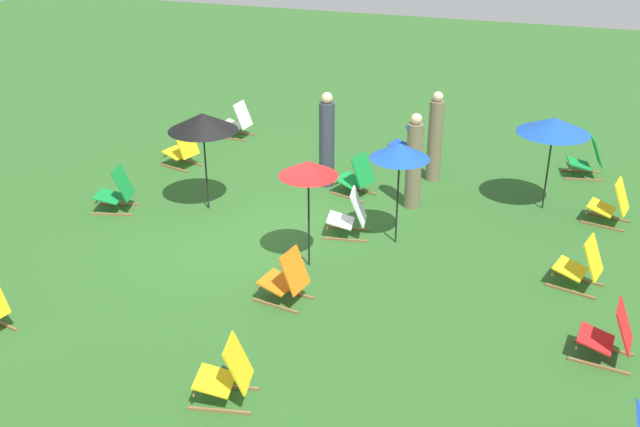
# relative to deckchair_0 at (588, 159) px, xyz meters

# --- Properties ---
(ground_plane) EXTENTS (40.00, 40.00, 0.00)m
(ground_plane) POSITION_rel_deckchair_0_xyz_m (4.38, -5.39, -0.37)
(ground_plane) COLOR #2D6026
(deckchair_0) EXTENTS (0.61, 0.83, 0.83)m
(deckchair_0) POSITION_rel_deckchair_0_xyz_m (0.00, 0.00, 0.00)
(deckchair_0) COLOR olive
(deckchair_0) RESTS_ON ground
(deckchair_1) EXTENTS (0.66, 0.86, 0.83)m
(deckchair_1) POSITION_rel_deckchair_0_xyz_m (4.58, -0.02, 0.00)
(deckchair_1) COLOR olive
(deckchair_1) RESTS_ON ground
(deckchair_2) EXTENTS (0.66, 0.86, 0.83)m
(deckchair_2) POSITION_rel_deckchair_0_xyz_m (2.13, -7.98, 0.00)
(deckchair_2) COLOR olive
(deckchair_2) RESTS_ON ground
(deckchair_3) EXTENTS (0.69, 0.87, 0.83)m
(deckchair_3) POSITION_rel_deckchair_0_xyz_m (2.39, -4.14, 0.00)
(deckchair_3) COLOR olive
(deckchair_3) RESTS_ON ground
(deckchair_4) EXTENTS (0.59, 0.83, 0.83)m
(deckchair_4) POSITION_rel_deckchair_0_xyz_m (4.04, -3.78, 0.00)
(deckchair_4) COLOR olive
(deckchair_4) RESTS_ON ground
(deckchair_7) EXTENTS (0.57, 0.81, 0.83)m
(deckchair_7) POSITION_rel_deckchair_0_xyz_m (6.33, 0.35, 0.00)
(deckchair_7) COLOR olive
(deckchair_7) RESTS_ON ground
(deckchair_8) EXTENTS (0.64, 0.85, 0.83)m
(deckchair_8) POSITION_rel_deckchair_0_xyz_m (2.14, 0.42, 0.00)
(deckchair_8) COLOR olive
(deckchair_8) RESTS_ON ground
(deckchair_9) EXTENTS (0.60, 0.83, 0.83)m
(deckchair_9) POSITION_rel_deckchair_0_xyz_m (6.35, -4.04, 0.00)
(deckchair_9) COLOR olive
(deckchair_9) RESTS_ON ground
(deckchair_10) EXTENTS (0.66, 0.86, 0.83)m
(deckchair_10) POSITION_rel_deckchair_0_xyz_m (4.44, -8.07, 0.00)
(deckchair_10) COLOR olive
(deckchair_10) RESTS_ON ground
(deckchair_11) EXTENTS (0.61, 0.83, 0.83)m
(deckchair_11) POSITION_rel_deckchair_0_xyz_m (0.22, -3.64, 0.00)
(deckchair_11) COLOR olive
(deckchair_11) RESTS_ON ground
(deckchair_12) EXTENTS (0.53, 0.79, 0.83)m
(deckchair_12) POSITION_rel_deckchair_0_xyz_m (0.10, -7.64, 0.00)
(deckchair_12) COLOR olive
(deckchair_12) RESTS_ON ground
(deckchair_13) EXTENTS (0.62, 0.84, 0.83)m
(deckchair_13) POSITION_rel_deckchair_0_xyz_m (8.62, -3.90, 0.00)
(deckchair_13) COLOR olive
(deckchair_13) RESTS_ON ground
(umbrella_0) EXTENTS (0.97, 0.97, 1.76)m
(umbrella_0) POSITION_rel_deckchair_0_xyz_m (4.03, -2.97, 1.26)
(umbrella_0) COLOR black
(umbrella_0) RESTS_ON ground
(umbrella_1) EXTENTS (0.91, 0.91, 1.76)m
(umbrella_1) POSITION_rel_deckchair_0_xyz_m (5.23, -4.09, 1.27)
(umbrella_1) COLOR black
(umbrella_1) RESTS_ON ground
(umbrella_2) EXTENTS (1.24, 1.24, 1.82)m
(umbrella_2) POSITION_rel_deckchair_0_xyz_m (3.83, -6.55, 1.29)
(umbrella_2) COLOR black
(umbrella_2) RESTS_ON ground
(umbrella_3) EXTENTS (1.28, 1.28, 1.74)m
(umbrella_3) POSITION_rel_deckchair_0_xyz_m (1.85, -0.72, 1.23)
(umbrella_3) COLOR black
(umbrella_3) RESTS_ON ground
(person_0) EXTENTS (0.35, 0.35, 1.82)m
(person_0) POSITION_rel_deckchair_0_xyz_m (1.16, -2.91, 0.50)
(person_0) COLOR #72664C
(person_0) RESTS_ON ground
(person_1) EXTENTS (0.34, 0.34, 1.88)m
(person_1) POSITION_rel_deckchair_0_xyz_m (2.09, -4.83, 0.53)
(person_1) COLOR #333847
(person_1) RESTS_ON ground
(person_2) EXTENTS (0.38, 0.38, 1.80)m
(person_2) POSITION_rel_deckchair_0_xyz_m (2.55, -3.02, 0.49)
(person_2) COLOR #72664C
(person_2) RESTS_ON ground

